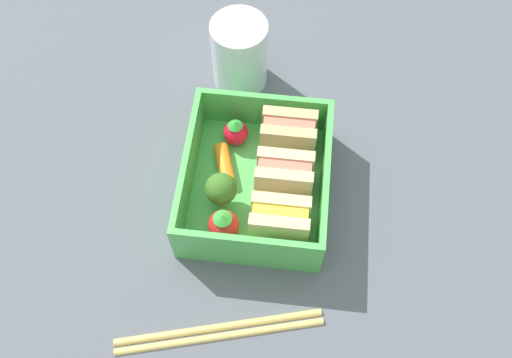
# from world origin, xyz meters

# --- Properties ---
(ground_plane) EXTENTS (1.20, 1.20, 0.02)m
(ground_plane) POSITION_xyz_m (0.00, 0.00, -0.01)
(ground_plane) COLOR #52575F
(bento_tray) EXTENTS (0.16, 0.14, 0.01)m
(bento_tray) POSITION_xyz_m (0.00, 0.00, 0.01)
(bento_tray) COLOR #4CB751
(bento_tray) RESTS_ON ground_plane
(bento_rim) EXTENTS (0.16, 0.14, 0.05)m
(bento_rim) POSITION_xyz_m (0.00, 0.00, 0.04)
(bento_rim) COLOR #4CB751
(bento_rim) RESTS_ON bento_tray
(sandwich_left) EXTENTS (0.03, 0.06, 0.05)m
(sandwich_left) POSITION_xyz_m (-0.05, 0.03, 0.04)
(sandwich_left) COLOR tan
(sandwich_left) RESTS_ON bento_tray
(sandwich_center_left) EXTENTS (0.03, 0.06, 0.05)m
(sandwich_center_left) POSITION_xyz_m (0.00, 0.03, 0.04)
(sandwich_center_left) COLOR #D1B787
(sandwich_center_left) RESTS_ON bento_tray
(sandwich_center) EXTENTS (0.03, 0.06, 0.05)m
(sandwich_center) POSITION_xyz_m (0.05, 0.03, 0.04)
(sandwich_center) COLOR #E4C286
(sandwich_center) RESTS_ON bento_tray
(strawberry_far_left) EXTENTS (0.03, 0.03, 0.03)m
(strawberry_far_left) POSITION_xyz_m (-0.05, -0.03, 0.03)
(strawberry_far_left) COLOR red
(strawberry_far_left) RESTS_ON bento_tray
(carrot_stick_far_left) EXTENTS (0.04, 0.03, 0.02)m
(carrot_stick_far_left) POSITION_xyz_m (-0.02, -0.04, 0.02)
(carrot_stick_far_left) COLOR orange
(carrot_stick_far_left) RESTS_ON bento_tray
(broccoli_floret) EXTENTS (0.03, 0.03, 0.04)m
(broccoli_floret) POSITION_xyz_m (0.02, -0.03, 0.04)
(broccoli_floret) COLOR #90BD63
(broccoli_floret) RESTS_ON bento_tray
(strawberry_left) EXTENTS (0.03, 0.03, 0.04)m
(strawberry_left) POSITION_xyz_m (0.05, -0.03, 0.03)
(strawberry_left) COLOR red
(strawberry_left) RESTS_ON bento_tray
(chopstick_pair) EXTENTS (0.06, 0.19, 0.01)m
(chopstick_pair) POSITION_xyz_m (0.15, -0.02, 0.00)
(chopstick_pair) COLOR tan
(chopstick_pair) RESTS_ON ground_plane
(drinking_glass) EXTENTS (0.06, 0.06, 0.08)m
(drinking_glass) POSITION_xyz_m (-0.15, -0.03, 0.04)
(drinking_glass) COLOR white
(drinking_glass) RESTS_ON ground_plane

